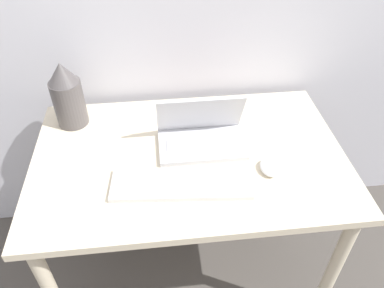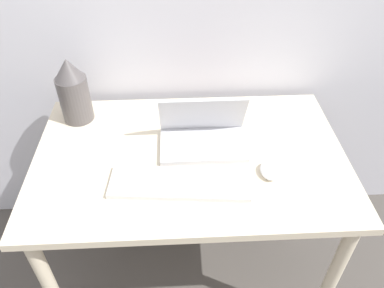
% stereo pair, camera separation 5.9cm
% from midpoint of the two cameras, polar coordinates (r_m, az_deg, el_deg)
% --- Properties ---
extents(desk, '(1.16, 0.74, 0.76)m').
position_cam_midpoint_polar(desk, '(1.47, 0.88, -4.40)').
color(desk, beige).
rests_on(desk, ground_plane).
extents(laptop, '(0.32, 0.20, 0.21)m').
position_cam_midpoint_polar(laptop, '(1.42, 2.87, 1.50)').
color(laptop, silver).
rests_on(laptop, desk).
extents(keyboard, '(0.49, 0.18, 0.02)m').
position_cam_midpoint_polar(keyboard, '(1.28, -0.58, -6.04)').
color(keyboard, silver).
rests_on(keyboard, desk).
extents(mouse, '(0.07, 0.09, 0.03)m').
position_cam_midpoint_polar(mouse, '(1.35, 12.96, -3.98)').
color(mouse, white).
rests_on(mouse, desk).
extents(vase, '(0.12, 0.12, 0.27)m').
position_cam_midpoint_polar(vase, '(1.56, -16.63, 7.73)').
color(vase, '#514C4C').
rests_on(vase, desk).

